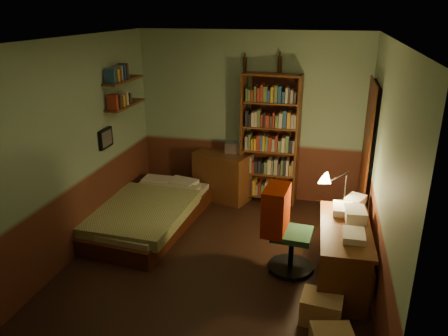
% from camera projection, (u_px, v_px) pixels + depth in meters
% --- Properties ---
extents(floor, '(3.50, 4.00, 0.02)m').
position_uv_depth(floor, '(219.00, 259.00, 5.36)').
color(floor, black).
rests_on(floor, ground).
extents(ceiling, '(3.50, 4.00, 0.02)m').
position_uv_depth(ceiling, '(218.00, 38.00, 4.45)').
color(ceiling, silver).
rests_on(ceiling, wall_back).
extents(wall_back, '(3.50, 0.02, 2.60)m').
position_uv_depth(wall_back, '(251.00, 117.00, 6.74)').
color(wall_back, gray).
rests_on(wall_back, ground).
extents(wall_left, '(0.02, 4.00, 2.60)m').
position_uv_depth(wall_left, '(78.00, 148.00, 5.30)').
color(wall_left, gray).
rests_on(wall_left, ground).
extents(wall_right, '(0.02, 4.00, 2.60)m').
position_uv_depth(wall_right, '(383.00, 172.00, 4.52)').
color(wall_right, gray).
rests_on(wall_right, ground).
extents(wall_front, '(3.50, 0.02, 2.60)m').
position_uv_depth(wall_front, '(149.00, 249.00, 3.07)').
color(wall_front, gray).
rests_on(wall_front, ground).
extents(doorway, '(0.06, 0.90, 2.00)m').
position_uv_depth(doorway, '(368.00, 159.00, 5.81)').
color(doorway, black).
rests_on(doorway, ground).
extents(door_trim, '(0.02, 0.98, 2.08)m').
position_uv_depth(door_trim, '(365.00, 159.00, 5.82)').
color(door_trim, '#3B180A').
rests_on(door_trim, ground).
extents(bed, '(1.30, 2.18, 0.62)m').
position_uv_depth(bed, '(148.00, 205.00, 6.09)').
color(bed, '#6A7E4D').
rests_on(bed, ground).
extents(dresser, '(0.95, 0.68, 0.76)m').
position_uv_depth(dresser, '(222.00, 176.00, 6.92)').
color(dresser, '#552D14').
rests_on(dresser, ground).
extents(mini_stereo, '(0.31, 0.25, 0.16)m').
position_uv_depth(mini_stereo, '(235.00, 147.00, 6.84)').
color(mini_stereo, '#B2B2B7').
rests_on(mini_stereo, dresser).
extents(bookshelf, '(0.88, 0.36, 2.01)m').
position_uv_depth(bookshelf, '(270.00, 140.00, 6.62)').
color(bookshelf, '#552D14').
rests_on(bookshelf, ground).
extents(bottle_left, '(0.07, 0.07, 0.21)m').
position_uv_depth(bottle_left, '(245.00, 64.00, 6.43)').
color(bottle_left, black).
rests_on(bottle_left, bookshelf).
extents(bottle_right, '(0.08, 0.08, 0.24)m').
position_uv_depth(bottle_right, '(279.00, 64.00, 6.31)').
color(bottle_right, black).
rests_on(bottle_right, bookshelf).
extents(desk, '(0.57, 1.30, 0.69)m').
position_uv_depth(desk, '(343.00, 255.00, 4.80)').
color(desk, '#552D14').
rests_on(desk, ground).
extents(paper_stack, '(0.28, 0.31, 0.10)m').
position_uv_depth(paper_stack, '(355.00, 201.00, 5.20)').
color(paper_stack, silver).
rests_on(paper_stack, desk).
extents(desk_lamp, '(0.21, 0.21, 0.63)m').
position_uv_depth(desk_lamp, '(346.00, 178.00, 5.16)').
color(desk_lamp, black).
rests_on(desk_lamp, desk).
extents(office_chair, '(0.56, 0.50, 1.05)m').
position_uv_depth(office_chair, '(292.00, 230.00, 4.96)').
color(office_chair, '#244F32').
rests_on(office_chair, ground).
extents(red_jacket, '(0.26, 0.46, 0.54)m').
position_uv_depth(red_jacket, '(274.00, 156.00, 4.91)').
color(red_jacket, '#A32200').
rests_on(red_jacket, office_chair).
extents(wall_shelf_lower, '(0.20, 0.90, 0.03)m').
position_uv_depth(wall_shelf_lower, '(126.00, 105.00, 6.17)').
color(wall_shelf_lower, '#552D14').
rests_on(wall_shelf_lower, wall_left).
extents(wall_shelf_upper, '(0.20, 0.90, 0.03)m').
position_uv_depth(wall_shelf_upper, '(124.00, 80.00, 6.05)').
color(wall_shelf_upper, '#552D14').
rests_on(wall_shelf_upper, wall_left).
extents(framed_picture, '(0.04, 0.32, 0.26)m').
position_uv_depth(framed_picture, '(106.00, 138.00, 5.85)').
color(framed_picture, black).
rests_on(framed_picture, wall_left).
extents(cardboard_box_b, '(0.42, 0.36, 0.28)m').
position_uv_depth(cardboard_box_b, '(321.00, 308.00, 4.26)').
color(cardboard_box_b, '#A08153').
rests_on(cardboard_box_b, ground).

